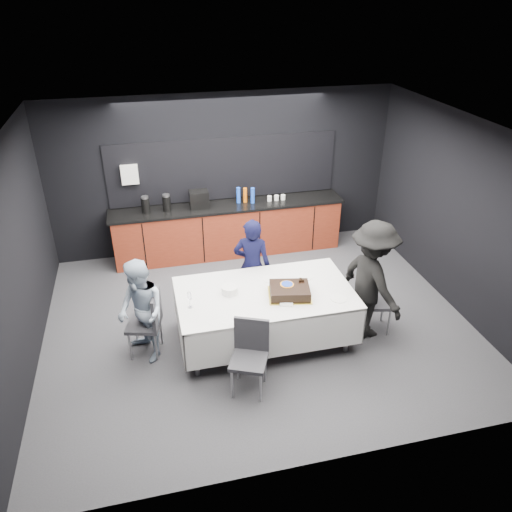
# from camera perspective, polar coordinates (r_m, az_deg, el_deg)

# --- Properties ---
(ground) EXTENTS (6.00, 6.00, 0.00)m
(ground) POSITION_cam_1_polar(r_m,az_deg,el_deg) (7.35, 0.18, -7.54)
(ground) COLOR #3D3D41
(ground) RESTS_ON ground
(room_shell) EXTENTS (6.04, 5.04, 2.82)m
(room_shell) POSITION_cam_1_polar(r_m,az_deg,el_deg) (6.42, 0.21, 5.90)
(room_shell) COLOR white
(room_shell) RESTS_ON ground
(kitchenette) EXTENTS (4.10, 0.64, 2.05)m
(kitchenette) POSITION_cam_1_polar(r_m,az_deg,el_deg) (8.94, -3.28, 3.56)
(kitchenette) COLOR maroon
(kitchenette) RESTS_ON ground
(party_table) EXTENTS (2.32, 1.32, 0.78)m
(party_table) POSITION_cam_1_polar(r_m,az_deg,el_deg) (6.66, 1.01, -5.11)
(party_table) COLOR #99999E
(party_table) RESTS_ON ground
(cake_assembly) EXTENTS (0.63, 0.55, 0.17)m
(cake_assembly) POSITION_cam_1_polar(r_m,az_deg,el_deg) (6.49, 3.87, -4.01)
(cake_assembly) COLOR gold
(cake_assembly) RESTS_ON party_table
(plate_stack) EXTENTS (0.21, 0.21, 0.10)m
(plate_stack) POSITION_cam_1_polar(r_m,az_deg,el_deg) (6.55, -3.04, -3.87)
(plate_stack) COLOR white
(plate_stack) RESTS_ON party_table
(loose_plate_near) EXTENTS (0.19, 0.19, 0.01)m
(loose_plate_near) POSITION_cam_1_polar(r_m,az_deg,el_deg) (6.13, -1.97, -6.92)
(loose_plate_near) COLOR white
(loose_plate_near) RESTS_ON party_table
(loose_plate_right_a) EXTENTS (0.18, 0.18, 0.01)m
(loose_plate_right_a) POSITION_cam_1_polar(r_m,az_deg,el_deg) (6.93, 5.73, -2.41)
(loose_plate_right_a) COLOR white
(loose_plate_right_a) RESTS_ON party_table
(loose_plate_right_b) EXTENTS (0.21, 0.21, 0.01)m
(loose_plate_right_b) POSITION_cam_1_polar(r_m,az_deg,el_deg) (6.53, 9.42, -4.81)
(loose_plate_right_b) COLOR white
(loose_plate_right_b) RESTS_ON party_table
(loose_plate_far) EXTENTS (0.21, 0.21, 0.01)m
(loose_plate_far) POSITION_cam_1_polar(r_m,az_deg,el_deg) (6.85, 1.64, -2.66)
(loose_plate_far) COLOR white
(loose_plate_far) RESTS_ON party_table
(fork_pile) EXTENTS (0.19, 0.15, 0.03)m
(fork_pile) POSITION_cam_1_polar(r_m,az_deg,el_deg) (6.34, 3.49, -5.48)
(fork_pile) COLOR white
(fork_pile) RESTS_ON party_table
(champagne_flute) EXTENTS (0.06, 0.06, 0.22)m
(champagne_flute) POSITION_cam_1_polar(r_m,az_deg,el_deg) (6.26, -7.62, -4.63)
(champagne_flute) COLOR white
(champagne_flute) RESTS_ON party_table
(chair_left) EXTENTS (0.51, 0.51, 0.92)m
(chair_left) POSITION_cam_1_polar(r_m,az_deg,el_deg) (6.65, -12.10, -7.06)
(chair_left) COLOR #2E2E33
(chair_left) RESTS_ON ground
(chair_right) EXTENTS (0.49, 0.49, 0.92)m
(chair_right) POSITION_cam_1_polar(r_m,az_deg,el_deg) (7.11, 12.97, -4.56)
(chair_right) COLOR #2E2E33
(chair_right) RESTS_ON ground
(chair_near) EXTENTS (0.55, 0.55, 0.92)m
(chair_near) POSITION_cam_1_polar(r_m,az_deg,el_deg) (6.01, -0.69, -10.79)
(chair_near) COLOR #2E2E33
(chair_near) RESTS_ON ground
(person_center) EXTENTS (0.63, 0.52, 1.48)m
(person_center) POSITION_cam_1_polar(r_m,az_deg,el_deg) (7.24, -0.45, -1.15)
(person_center) COLOR black
(person_center) RESTS_ON ground
(person_left) EXTENTS (0.77, 0.85, 1.41)m
(person_left) POSITION_cam_1_polar(r_m,az_deg,el_deg) (6.50, -13.00, -6.22)
(person_left) COLOR #A0B3CA
(person_left) RESTS_ON ground
(person_right) EXTENTS (0.88, 1.22, 1.71)m
(person_right) POSITION_cam_1_polar(r_m,az_deg,el_deg) (6.87, 13.08, -2.72)
(person_right) COLOR black
(person_right) RESTS_ON ground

